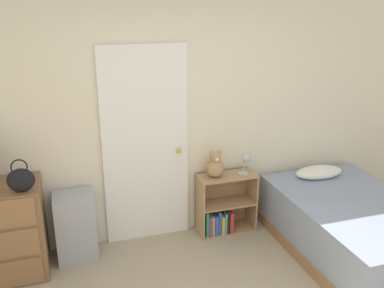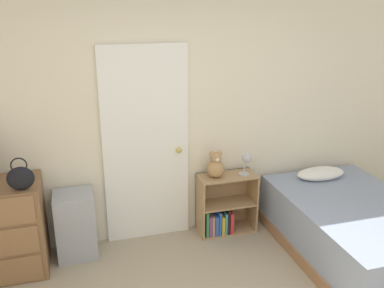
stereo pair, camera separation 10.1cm
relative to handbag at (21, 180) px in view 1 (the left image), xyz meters
name	(u,v)px [view 1 (the left image)]	position (x,y,z in m)	size (l,w,h in m)	color
wall_back	(163,118)	(1.34, 0.49, 0.29)	(10.00, 0.06, 2.55)	beige
door_closed	(146,147)	(1.15, 0.43, 0.02)	(0.87, 0.09, 2.02)	white
handbag	(21,180)	(0.00, 0.00, 0.00)	(0.23, 0.10, 0.29)	black
storage_bin	(76,226)	(0.40, 0.26, -0.66)	(0.38, 0.35, 0.66)	#999EA8
bookshelf	(222,210)	(1.93, 0.30, -0.74)	(0.62, 0.29, 0.65)	tan
teddy_bear	(215,166)	(1.84, 0.29, -0.21)	(0.19, 0.19, 0.29)	tan
desk_lamp	(246,160)	(2.17, 0.25, -0.17)	(0.13, 0.12, 0.24)	#B2B2B7
bed	(354,227)	(3.02, -0.48, -0.71)	(1.22, 1.86, 0.66)	#996B47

